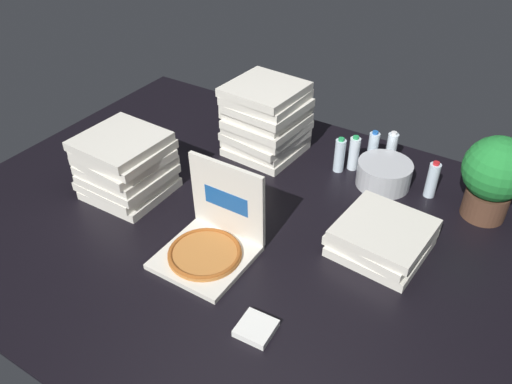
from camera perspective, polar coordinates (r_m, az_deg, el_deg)
ground_plane at (r=2.71m, az=-1.00°, el=-3.66°), size 3.20×2.40×0.02m
open_pizza_box at (r=2.49m, az=-4.96°, el=-5.20°), size 0.41×0.43×0.44m
pizza_stack_right_mid at (r=2.58m, az=13.82°, el=-4.92°), size 0.47×0.47×0.15m
pizza_stack_right_far at (r=2.92m, az=-14.27°, el=2.88°), size 0.45×0.45×0.35m
pizza_stack_left_far at (r=3.17m, az=1.15°, el=8.03°), size 0.47×0.48×0.45m
ice_bucket at (r=3.03m, az=14.02°, el=1.96°), size 0.31×0.31×0.15m
water_bottle_0 at (r=3.12m, az=10.82°, el=4.25°), size 0.06×0.06×0.22m
water_bottle_1 at (r=3.00m, az=18.98°, el=1.28°), size 0.06×0.06×0.22m
water_bottle_2 at (r=3.19m, az=12.85°, el=4.75°), size 0.06×0.06×0.22m
water_bottle_3 at (r=3.08m, az=9.26°, el=4.05°), size 0.06×0.06×0.22m
water_bottle_4 at (r=3.21m, az=14.79°, el=4.64°), size 0.06×0.06×0.22m
potted_plant at (r=2.87m, az=24.99°, el=1.73°), size 0.34×0.34×0.47m
napkin_pile at (r=2.21m, az=0.01°, el=-14.90°), size 0.16×0.16×0.03m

